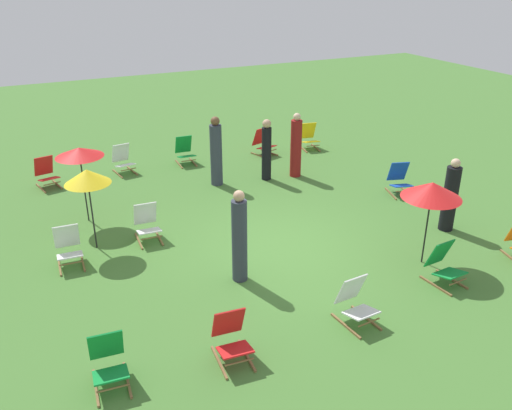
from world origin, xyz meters
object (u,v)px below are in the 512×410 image
Objects in this scene: person_1 at (216,153)px; person_3 at (450,197)px; deckchair_12 at (309,137)px; umbrella_0 at (87,177)px; deckchair_5 at (263,143)px; person_4 at (296,147)px; deckchair_10 at (109,362)px; umbrella_2 at (432,190)px; umbrella_1 at (79,152)px; deckchair_8 at (444,265)px; person_0 at (267,150)px; deckchair_2 at (232,338)px; person_2 at (239,238)px; deckchair_7 at (123,160)px; deckchair_4 at (68,247)px; deckchair_0 at (399,180)px; deckchair_11 at (147,224)px; deckchair_6 at (185,152)px; deckchair_3 at (46,174)px; deckchair_1 at (356,303)px.

person_1 is 1.12× the size of person_3.
umbrella_0 reaches higher than deckchair_12.
deckchair_5 is 0.48× the size of person_4.
umbrella_2 reaches higher than deckchair_10.
umbrella_1 is at bearing 22.27° from person_3.
person_0 reaches higher than deckchair_8.
person_2 reaches higher than deckchair_2.
person_1 is 1.04× the size of person_4.
deckchair_7 is at bearing -32.43° from person_2.
umbrella_2 is at bearing -22.20° from deckchair_4.
deckchair_0 is 6.55m from deckchair_11.
person_2 is at bearing -60.68° from umbrella_1.
deckchair_6 is 5.48m from umbrella_0.
person_2 is (2.82, -1.97, 0.50)m from deckchair_4.
deckchair_10 is at bearing -173.45° from umbrella_2.
person_1 reaches higher than deckchair_4.
person_0 reaches higher than deckchair_10.
deckchair_6 is 1.00× the size of deckchair_8.
umbrella_2 reaches higher than deckchair_8.
deckchair_8 is 6.17m from person_0.
deckchair_11 is 0.48× the size of umbrella_2.
deckchair_0 is at bearing 156.43° from person_1.
umbrella_2 is at bearing -69.10° from deckchair_7.
umbrella_0 is 0.99× the size of umbrella_1.
person_3 is (1.66, 1.65, 0.41)m from deckchair_8.
deckchair_12 is (7.95, -0.22, 0.00)m from deckchair_3.
deckchair_11 is at bearing 144.65° from umbrella_2.
deckchair_3 and deckchair_12 have the same top height.
umbrella_0 reaches higher than person_0.
person_3 is at bearing -56.91° from deckchair_6.
deckchair_1 and deckchair_11 have the same top height.
umbrella_2 is (4.56, 0.99, 1.19)m from deckchair_2.
deckchair_0 is 0.50× the size of umbrella_2.
person_3 reaches higher than deckchair_11.
deckchair_7 is at bearing 143.37° from person_0.
deckchair_3 is at bearing 94.67° from deckchair_10.
deckchair_8 is 0.50× the size of person_3.
deckchair_6 is 1.00× the size of deckchair_7.
person_1 is at bearing -142.45° from person_4.
person_2 reaches higher than deckchair_4.
umbrella_0 is 6.15m from person_4.
deckchair_2 is at bearing -100.44° from deckchair_7.
deckchair_2 is 8.58m from deckchair_3.
deckchair_3 is 1.01× the size of deckchair_10.
person_0 reaches higher than deckchair_2.
deckchair_12 is 3.07m from person_0.
deckchair_2 is at bearing -79.43° from person_4.
person_0 is at bearing 179.17° from person_1.
umbrella_1 is at bearing 105.71° from deckchair_2.
deckchair_11 is 5.14m from person_4.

